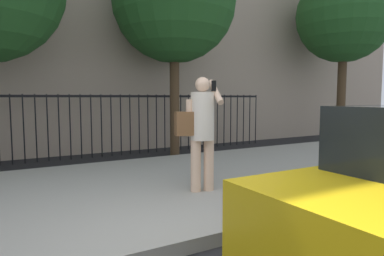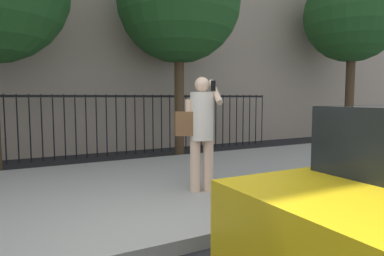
% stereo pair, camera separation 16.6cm
% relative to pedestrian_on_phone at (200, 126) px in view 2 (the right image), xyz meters
% --- Properties ---
extents(sidewalk, '(28.00, 4.40, 0.15)m').
position_rel_pedestrian_on_phone_xyz_m(sidewalk, '(-1.12, 0.78, -1.04)').
color(sidewalk, '#9E9B93').
rests_on(sidewalk, ground).
extents(iron_fence, '(12.03, 0.04, 1.60)m').
position_rel_pedestrian_on_phone_xyz_m(iron_fence, '(-1.12, 4.48, -0.09)').
color(iron_fence, black).
rests_on(iron_fence, ground).
extents(pedestrian_on_phone, '(0.70, 0.50, 1.66)m').
position_rel_pedestrian_on_phone_xyz_m(pedestrian_on_phone, '(0.00, 0.00, 0.00)').
color(pedestrian_on_phone, beige).
rests_on(pedestrian_on_phone, sidewalk).
extents(street_tree_near, '(3.12, 3.12, 5.81)m').
position_rel_pedestrian_on_phone_xyz_m(street_tree_near, '(7.65, 3.33, 3.12)').
color(street_tree_near, '#4C3823').
rests_on(street_tree_near, ground).
extents(street_tree_mid, '(3.16, 3.16, 5.57)m').
position_rel_pedestrian_on_phone_xyz_m(street_tree_mid, '(1.51, 3.77, 2.86)').
color(street_tree_mid, '#4C3823').
rests_on(street_tree_mid, ground).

